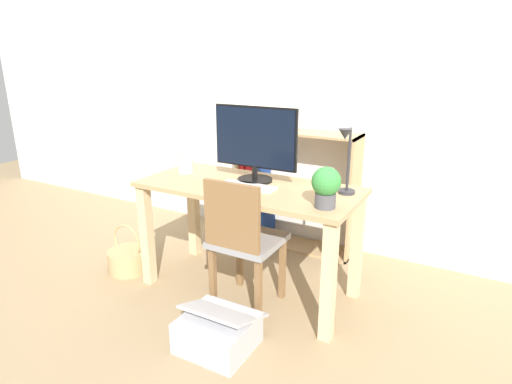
{
  "coord_description": "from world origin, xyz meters",
  "views": [
    {
      "loc": [
        1.31,
        -2.25,
        1.53
      ],
      "look_at": [
        0.0,
        0.1,
        0.67
      ],
      "focal_mm": 30.0,
      "sensor_mm": 36.0,
      "label": 1
    }
  ],
  "objects_px": {
    "monitor": "(255,141)",
    "vase": "(185,162)",
    "potted_plant": "(326,186)",
    "chair": "(243,239)",
    "bookshelf": "(275,193)",
    "desk_lamp": "(346,155)",
    "keyboard": "(248,186)",
    "basket": "(129,259)",
    "storage_box": "(218,331)"
  },
  "relations": [
    {
      "from": "monitor",
      "to": "keyboard",
      "type": "distance_m",
      "value": 0.3
    },
    {
      "from": "bookshelf",
      "to": "potted_plant",
      "type": "bearing_deg",
      "value": -50.83
    },
    {
      "from": "storage_box",
      "to": "desk_lamp",
      "type": "bearing_deg",
      "value": 58.14
    },
    {
      "from": "keyboard",
      "to": "bookshelf",
      "type": "height_order",
      "value": "bookshelf"
    },
    {
      "from": "potted_plant",
      "to": "chair",
      "type": "xyz_separation_m",
      "value": [
        -0.49,
        -0.05,
        -0.39
      ]
    },
    {
      "from": "bookshelf",
      "to": "basket",
      "type": "xyz_separation_m",
      "value": [
        -0.71,
        -1.01,
        -0.34
      ]
    },
    {
      "from": "monitor",
      "to": "vase",
      "type": "bearing_deg",
      "value": -174.02
    },
    {
      "from": "desk_lamp",
      "to": "storage_box",
      "type": "height_order",
      "value": "desk_lamp"
    },
    {
      "from": "chair",
      "to": "storage_box",
      "type": "distance_m",
      "value": 0.56
    },
    {
      "from": "vase",
      "to": "chair",
      "type": "distance_m",
      "value": 0.76
    },
    {
      "from": "vase",
      "to": "potted_plant",
      "type": "bearing_deg",
      "value": -10.66
    },
    {
      "from": "potted_plant",
      "to": "bookshelf",
      "type": "distance_m",
      "value": 1.32
    },
    {
      "from": "monitor",
      "to": "desk_lamp",
      "type": "bearing_deg",
      "value": -2.0
    },
    {
      "from": "vase",
      "to": "basket",
      "type": "height_order",
      "value": "vase"
    },
    {
      "from": "monitor",
      "to": "storage_box",
      "type": "relative_size",
      "value": 1.42
    },
    {
      "from": "chair",
      "to": "basket",
      "type": "distance_m",
      "value": 1.07
    },
    {
      "from": "basket",
      "to": "chair",
      "type": "bearing_deg",
      "value": -0.48
    },
    {
      "from": "chair",
      "to": "bookshelf",
      "type": "distance_m",
      "value": 1.06
    },
    {
      "from": "potted_plant",
      "to": "storage_box",
      "type": "xyz_separation_m",
      "value": [
        -0.41,
        -0.46,
        -0.77
      ]
    },
    {
      "from": "desk_lamp",
      "to": "basket",
      "type": "distance_m",
      "value": 1.79
    },
    {
      "from": "keyboard",
      "to": "vase",
      "type": "relative_size",
      "value": 1.95
    },
    {
      "from": "keyboard",
      "to": "desk_lamp",
      "type": "relative_size",
      "value": 0.91
    },
    {
      "from": "chair",
      "to": "bookshelf",
      "type": "bearing_deg",
      "value": 99.65
    },
    {
      "from": "monitor",
      "to": "keyboard",
      "type": "relative_size",
      "value": 1.59
    },
    {
      "from": "basket",
      "to": "bookshelf",
      "type": "bearing_deg",
      "value": 55.07
    },
    {
      "from": "monitor",
      "to": "bookshelf",
      "type": "distance_m",
      "value": 0.93
    },
    {
      "from": "monitor",
      "to": "desk_lamp",
      "type": "xyz_separation_m",
      "value": [
        0.61,
        -0.02,
        -0.02
      ]
    },
    {
      "from": "desk_lamp",
      "to": "potted_plant",
      "type": "relative_size",
      "value": 1.78
    },
    {
      "from": "monitor",
      "to": "basket",
      "type": "distance_m",
      "value": 1.33
    },
    {
      "from": "potted_plant",
      "to": "basket",
      "type": "xyz_separation_m",
      "value": [
        -1.49,
        -0.05,
        -0.78
      ]
    },
    {
      "from": "chair",
      "to": "desk_lamp",
      "type": "bearing_deg",
      "value": 23.63
    },
    {
      "from": "monitor",
      "to": "bookshelf",
      "type": "relative_size",
      "value": 0.59
    },
    {
      "from": "keyboard",
      "to": "chair",
      "type": "bearing_deg",
      "value": -69.13
    },
    {
      "from": "keyboard",
      "to": "storage_box",
      "type": "bearing_deg",
      "value": -76.04
    },
    {
      "from": "chair",
      "to": "basket",
      "type": "xyz_separation_m",
      "value": [
        -1.0,
        0.01,
        -0.38
      ]
    },
    {
      "from": "basket",
      "to": "storage_box",
      "type": "xyz_separation_m",
      "value": [
        1.08,
        -0.41,
        0.01
      ]
    },
    {
      "from": "monitor",
      "to": "basket",
      "type": "xyz_separation_m",
      "value": [
        -0.91,
        -0.31,
        -0.92
      ]
    },
    {
      "from": "keyboard",
      "to": "vase",
      "type": "distance_m",
      "value": 0.57
    },
    {
      "from": "potted_plant",
      "to": "storage_box",
      "type": "distance_m",
      "value": 0.99
    },
    {
      "from": "potted_plant",
      "to": "chair",
      "type": "bearing_deg",
      "value": -173.65
    },
    {
      "from": "chair",
      "to": "basket",
      "type": "height_order",
      "value": "chair"
    },
    {
      "from": "vase",
      "to": "desk_lamp",
      "type": "xyz_separation_m",
      "value": [
        1.14,
        0.03,
        0.17
      ]
    },
    {
      "from": "keyboard",
      "to": "basket",
      "type": "xyz_separation_m",
      "value": [
        -0.94,
        -0.16,
        -0.66
      ]
    },
    {
      "from": "bookshelf",
      "to": "monitor",
      "type": "bearing_deg",
      "value": -74.02
    },
    {
      "from": "keyboard",
      "to": "bookshelf",
      "type": "bearing_deg",
      "value": 105.21
    },
    {
      "from": "desk_lamp",
      "to": "storage_box",
      "type": "xyz_separation_m",
      "value": [
        -0.44,
        -0.7,
        -0.89
      ]
    },
    {
      "from": "monitor",
      "to": "potted_plant",
      "type": "bearing_deg",
      "value": -24.42
    },
    {
      "from": "keyboard",
      "to": "basket",
      "type": "height_order",
      "value": "keyboard"
    },
    {
      "from": "vase",
      "to": "potted_plant",
      "type": "relative_size",
      "value": 0.83
    },
    {
      "from": "potted_plant",
      "to": "chair",
      "type": "height_order",
      "value": "potted_plant"
    }
  ]
}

